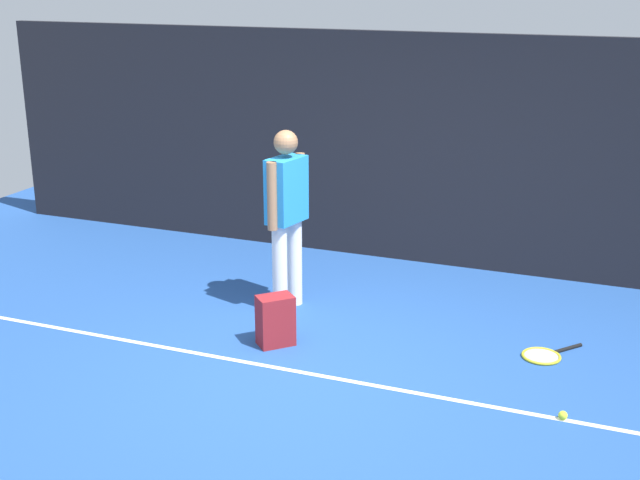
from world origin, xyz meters
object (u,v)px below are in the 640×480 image
at_px(tennis_player, 287,209).
at_px(tennis_ball_near_player, 563,415).
at_px(tennis_racket, 544,355).
at_px(backpack, 275,321).

height_order(tennis_player, tennis_ball_near_player, tennis_player).
xyz_separation_m(tennis_racket, backpack, (-2.18, -0.58, 0.20)).
xyz_separation_m(tennis_racket, tennis_ball_near_player, (0.26, -1.00, 0.02)).
height_order(backpack, tennis_ball_near_player, backpack).
height_order(tennis_player, backpack, tennis_player).
height_order(tennis_racket, tennis_ball_near_player, tennis_ball_near_player).
height_order(tennis_racket, backpack, backpack).
bearing_deg(tennis_racket, tennis_player, -55.29).
relative_size(backpack, tennis_ball_near_player, 6.67).
bearing_deg(tennis_ball_near_player, tennis_player, 155.80).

